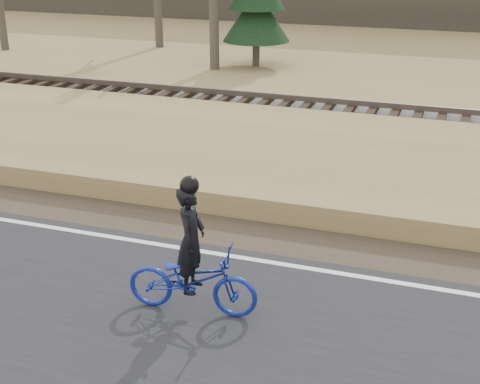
% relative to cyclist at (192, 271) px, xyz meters
% --- Properties ---
extents(ground, '(120.00, 120.00, 0.00)m').
position_rel_cyclist_xyz_m(ground, '(-0.22, 1.54, -0.70)').
color(ground, '#9B774F').
rests_on(ground, ground).
extents(road, '(120.00, 6.00, 0.06)m').
position_rel_cyclist_xyz_m(road, '(-0.22, -0.96, -0.67)').
color(road, black).
rests_on(road, ground).
extents(edge_line, '(120.00, 0.12, 0.01)m').
position_rel_cyclist_xyz_m(edge_line, '(-0.22, 1.74, -0.63)').
color(edge_line, silver).
rests_on(edge_line, road).
extents(shoulder, '(120.00, 1.60, 0.04)m').
position_rel_cyclist_xyz_m(shoulder, '(-0.22, 2.74, -0.68)').
color(shoulder, '#473A2B').
rests_on(shoulder, ground).
extents(embankment, '(120.00, 5.00, 0.44)m').
position_rel_cyclist_xyz_m(embankment, '(-0.22, 5.74, -0.48)').
color(embankment, '#9B774F').
rests_on(embankment, ground).
extents(ballast, '(120.00, 3.00, 0.45)m').
position_rel_cyclist_xyz_m(ballast, '(-0.22, 9.54, -0.47)').
color(ballast, slate).
rests_on(ballast, ground).
extents(railroad, '(120.00, 2.40, 0.29)m').
position_rel_cyclist_xyz_m(railroad, '(-0.22, 9.54, -0.17)').
color(railroad, black).
rests_on(railroad, ballast).
extents(cyclist, '(1.92, 0.83, 2.04)m').
position_rel_cyclist_xyz_m(cyclist, '(0.00, 0.00, 0.00)').
color(cyclist, navy).
rests_on(cyclist, road).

